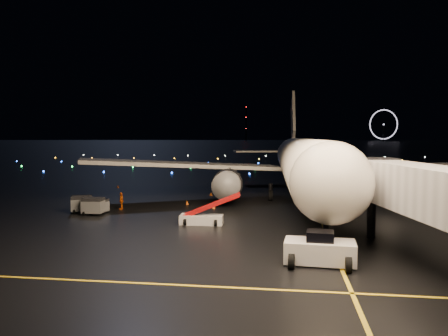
% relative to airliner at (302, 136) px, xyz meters
% --- Properties ---
extents(ground, '(2000.00, 2000.00, 0.00)m').
position_rel_airliner_xyz_m(ground, '(-10.66, 274.48, -8.33)').
color(ground, black).
rests_on(ground, ground).
extents(lane_centre, '(0.25, 80.00, 0.02)m').
position_rel_airliner_xyz_m(lane_centre, '(1.34, -10.52, -8.32)').
color(lane_centre, yellow).
rests_on(lane_centre, ground).
extents(lane_cross, '(60.00, 0.25, 0.02)m').
position_rel_airliner_xyz_m(lane_cross, '(-15.66, -35.52, -8.32)').
color(lane_cross, yellow).
rests_on(lane_cross, ground).
extents(airliner, '(60.65, 57.82, 16.66)m').
position_rel_airliner_xyz_m(airliner, '(0.00, 0.00, 0.00)').
color(airliner, white).
rests_on(airliner, ground).
extents(pushback_tug, '(4.71, 2.72, 2.16)m').
position_rel_airliner_xyz_m(pushback_tug, '(0.06, -30.17, -7.25)').
color(pushback_tug, silver).
rests_on(pushback_tug, ground).
extents(belt_loader, '(6.00, 1.82, 2.88)m').
position_rel_airliner_xyz_m(belt_loader, '(-10.03, -18.61, -6.89)').
color(belt_loader, silver).
rests_on(belt_loader, ground).
extents(crew_c, '(0.62, 1.20, 1.97)m').
position_rel_airliner_xyz_m(crew_c, '(-20.71, -11.56, -7.34)').
color(crew_c, '#DF590D').
rests_on(crew_c, ground).
extents(safety_cone_0, '(0.44, 0.44, 0.46)m').
position_rel_airliner_xyz_m(safety_cone_0, '(-10.35, -9.57, -8.10)').
color(safety_cone_0, orange).
rests_on(safety_cone_0, ground).
extents(safety_cone_1, '(0.47, 0.47, 0.47)m').
position_rel_airliner_xyz_m(safety_cone_1, '(-12.52, 1.39, -8.09)').
color(safety_cone_1, orange).
rests_on(safety_cone_1, ground).
extents(safety_cone_2, '(0.54, 0.54, 0.47)m').
position_rel_airliner_xyz_m(safety_cone_2, '(-14.09, -6.99, -8.09)').
color(safety_cone_2, orange).
rests_on(safety_cone_2, ground).
extents(safety_cone_3, '(0.52, 0.52, 0.47)m').
position_rel_airliner_xyz_m(safety_cone_3, '(-29.04, 8.44, -8.09)').
color(safety_cone_3, orange).
rests_on(safety_cone_3, ground).
extents(ferris_wheel, '(49.33, 16.80, 52.00)m').
position_rel_airliner_xyz_m(ferris_wheel, '(159.34, 694.48, 17.67)').
color(ferris_wheel, black).
rests_on(ferris_wheel, ground).
extents(radio_mast, '(1.80, 1.80, 64.00)m').
position_rel_airliner_xyz_m(radio_mast, '(-70.66, 714.48, 23.67)').
color(radio_mast, black).
rests_on(radio_mast, ground).
extents(taxiway_lights, '(164.00, 92.00, 0.36)m').
position_rel_airliner_xyz_m(taxiway_lights, '(-10.66, 80.48, -8.15)').
color(taxiway_lights, black).
rests_on(taxiway_lights, ground).
extents(baggage_cart_0, '(2.00, 1.59, 1.51)m').
position_rel_airliner_xyz_m(baggage_cart_0, '(-22.26, -14.02, -7.57)').
color(baggage_cart_0, slate).
rests_on(baggage_cart_0, ground).
extents(baggage_cart_1, '(2.16, 1.54, 1.81)m').
position_rel_airliner_xyz_m(baggage_cart_1, '(-22.43, -15.22, -7.42)').
color(baggage_cart_1, slate).
rests_on(baggage_cart_1, ground).
extents(baggage_cart_2, '(2.58, 2.24, 1.84)m').
position_rel_airliner_xyz_m(baggage_cart_2, '(-24.19, -14.21, -7.41)').
color(baggage_cart_2, slate).
rests_on(baggage_cart_2, ground).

